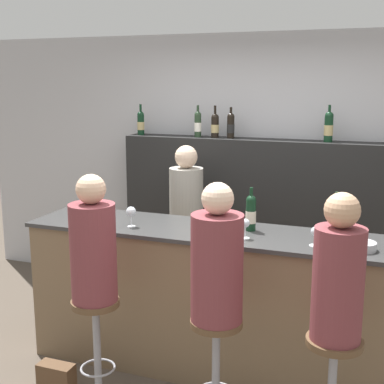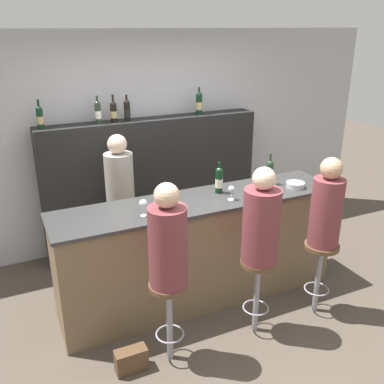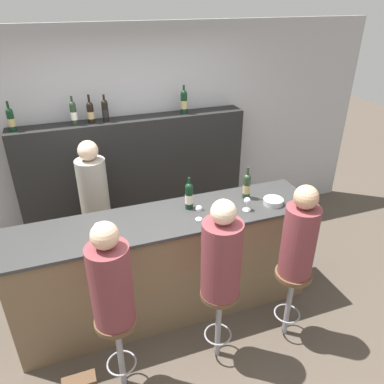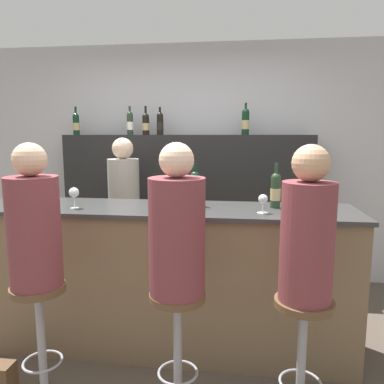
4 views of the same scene
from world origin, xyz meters
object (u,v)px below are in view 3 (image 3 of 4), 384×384
Objects in this scene: wine_glass_0 at (98,227)px; wine_glass_2 at (247,202)px; wine_glass_1 at (199,209)px; bar_stool_right at (291,288)px; wine_bottle_counter_1 at (247,186)px; guest_seated_left at (111,280)px; metal_bowl at (273,201)px; wine_bottle_counter_0 at (189,196)px; bar_stool_middle at (219,308)px; wine_bottle_backbar_3 at (105,110)px; bar_stool_left at (118,336)px; wine_bottle_backbar_0 at (11,119)px; guest_seated_middle at (222,255)px; guest_seated_right at (300,236)px; wine_bottle_backbar_4 at (184,102)px; wine_bottle_backbar_1 at (73,113)px; wine_bottle_backbar_2 at (90,112)px; bartender at (97,215)px.

wine_glass_2 is at bearing 0.00° from wine_glass_0.
wine_glass_1 is 1.08m from bar_stool_right.
guest_seated_left reaches higher than wine_bottle_counter_1.
wine_bottle_counter_1 is 1.74× the size of metal_bowl.
wine_bottle_counter_0 is 0.43× the size of bar_stool_middle.
bar_stool_left is (-0.32, -1.99, -1.18)m from wine_bottle_backbar_3.
wine_bottle_counter_0 is 0.96× the size of wine_bottle_counter_1.
wine_bottle_backbar_0 is 0.36× the size of guest_seated_middle.
bar_stool_left is at bearing -147.63° from wine_glass_1.
wine_bottle_backbar_0 is 0.94m from wine_bottle_backbar_3.
wine_bottle_counter_0 is 1.03m from guest_seated_right.
wine_bottle_backbar_3 is at bearing 77.30° from wine_glass_0.
wine_bottle_backbar_4 is at bearing 94.40° from wine_glass_2.
wine_bottle_backbar_0 is 2.55m from guest_seated_middle.
wine_bottle_backbar_1 is at bearing 90.19° from bar_stool_left.
wine_bottle_counter_1 is 1.07× the size of wine_bottle_backbar_2.
wine_glass_1 is (1.48, -1.44, -0.55)m from wine_bottle_backbar_0.
guest_seated_right is (0.00, 0.00, 0.55)m from bar_stool_right.
guest_seated_left is at bearing -121.55° from wine_bottle_backbar_4.
guest_seated_right is at bearing -82.49° from wine_bottle_counter_1.
guest_seated_middle is 0.53× the size of bartender.
bar_stool_right is at bearing -19.59° from wine_glass_0.
bar_stool_right is at bearing -42.81° from wine_bottle_backbar_0.
guest_seated_middle is (-0.49, -0.55, -0.08)m from wine_glass_2.
wine_bottle_backbar_1 is at bearing 124.67° from wine_bottle_counter_0.
metal_bowl is 0.26× the size of bar_stool_right.
wine_glass_1 is at bearing 0.00° from wine_glass_0.
wine_glass_0 is at bearing 160.41° from guest_seated_right.
wine_bottle_backbar_4 is 0.39× the size of guest_seated_left.
wine_bottle_backbar_2 reaches higher than wine_bottle_counter_0.
guest_seated_left is 0.84m from guest_seated_middle.
wine_bottle_backbar_3 is at bearing 121.33° from guest_seated_right.
wine_bottle_backbar_0 is at bearing -180.00° from wine_bottle_backbar_3.
guest_seated_middle reaches higher than wine_bottle_counter_1.
bar_stool_left is at bearing -99.20° from wine_bottle_backbar_3.
wine_glass_2 is (1.17, -1.44, -0.55)m from wine_bottle_backbar_2.
bar_stool_middle is (-0.78, -0.56, -0.56)m from metal_bowl.
guest_seated_middle is at bearing -92.50° from wine_glass_1.
guest_seated_right is (1.53, 0.00, 0.00)m from guest_seated_left.
wine_bottle_backbar_2 reaches higher than wine_glass_1.
guest_seated_left reaches higher than guest_seated_right.
wine_glass_1 is 0.19× the size of bar_stool_middle.
wine_glass_2 is (1.34, -1.44, -0.56)m from wine_bottle_backbar_1.
wine_bottle_backbar_1 reaches higher than wine_glass_2.
wine_bottle_backbar_1 is 2.00× the size of wine_glass_0.
wine_glass_1 is at bearing 140.84° from bar_stool_right.
wine_bottle_counter_1 is (0.59, 0.00, -0.00)m from wine_bottle_counter_0.
guest_seated_left is 1.15× the size of bar_stool_middle.
wine_glass_2 is 1.66m from bartender.
bar_stool_middle and bar_stool_right have the same top height.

